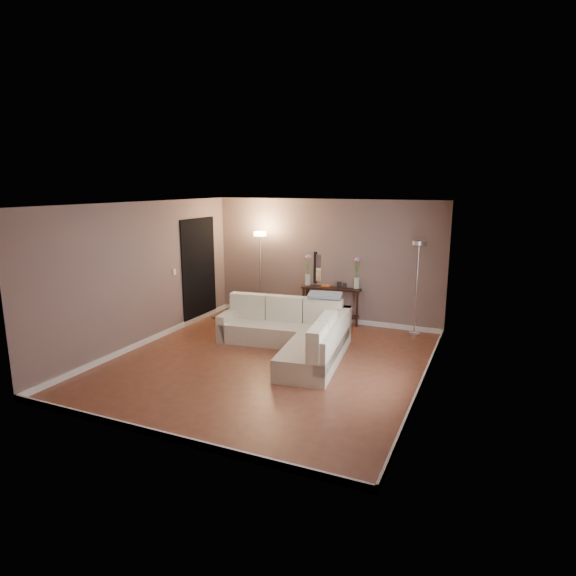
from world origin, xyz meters
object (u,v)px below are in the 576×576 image
at_px(floor_lamp_lit, 260,258).
at_px(sectional_sofa, 295,333).
at_px(console_table, 328,302).
at_px(floor_lamp_unlit, 418,269).

bearing_deg(floor_lamp_lit, sectional_sofa, -47.76).
height_order(sectional_sofa, floor_lamp_lit, floor_lamp_lit).
bearing_deg(console_table, sectional_sofa, -88.27).
bearing_deg(sectional_sofa, console_table, 91.73).
xyz_separation_m(sectional_sofa, floor_lamp_unlit, (1.79, 1.77, 1.00)).
relative_size(console_table, floor_lamp_lit, 0.67).
distance_m(floor_lamp_lit, floor_lamp_unlit, 3.34).
bearing_deg(console_table, floor_lamp_lit, -171.69).
xyz_separation_m(console_table, floor_lamp_lit, (-1.49, -0.22, 0.90)).
distance_m(sectional_sofa, floor_lamp_lit, 2.52).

